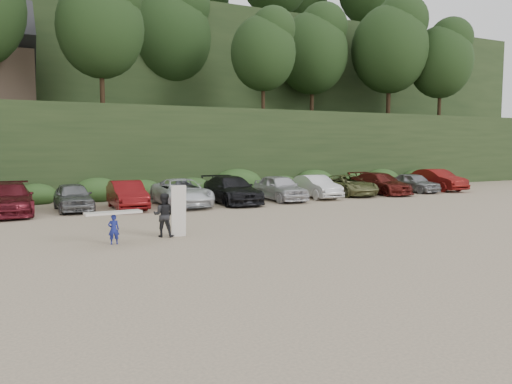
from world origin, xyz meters
TOP-DOWN VIEW (x-y plane):
  - ground at (0.00, 0.00)m, footprint 120.00×120.00m
  - hillside_backdrop at (-0.26, 35.93)m, footprint 90.00×41.50m
  - parked_cars at (-0.23, 9.99)m, footprint 39.39×6.06m
  - child_surfer at (-6.84, 0.32)m, footprint 1.93×0.63m
  - adult_surfer at (-4.84, 0.91)m, footprint 1.28×0.93m

SIDE VIEW (x-z plane):
  - ground at x=0.00m, z-range 0.00..0.00m
  - parked_cars at x=-0.23m, z-range -0.04..1.55m
  - child_surfer at x=-6.84m, z-range 0.21..1.35m
  - adult_surfer at x=-4.84m, z-range -0.13..1.81m
  - hillside_backdrop at x=-0.26m, z-range -2.78..25.22m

